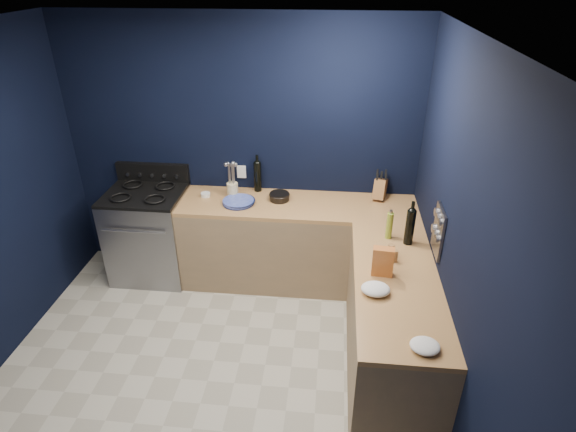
# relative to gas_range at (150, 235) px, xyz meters

# --- Properties ---
(floor) EXTENTS (3.50, 3.50, 0.02)m
(floor) POSITION_rel_gas_range_xyz_m (0.93, -1.42, -0.47)
(floor) COLOR #ADA998
(floor) RESTS_ON ground
(ceiling) EXTENTS (3.50, 3.50, 0.02)m
(ceiling) POSITION_rel_gas_range_xyz_m (0.93, -1.42, 2.15)
(ceiling) COLOR silver
(ceiling) RESTS_ON ground
(wall_back) EXTENTS (3.50, 0.02, 2.60)m
(wall_back) POSITION_rel_gas_range_xyz_m (0.93, 0.34, 0.84)
(wall_back) COLOR black
(wall_back) RESTS_ON ground
(wall_right) EXTENTS (0.02, 3.50, 2.60)m
(wall_right) POSITION_rel_gas_range_xyz_m (2.69, -1.42, 0.84)
(wall_right) COLOR black
(wall_right) RESTS_ON ground
(cab_back) EXTENTS (2.30, 0.63, 0.86)m
(cab_back) POSITION_rel_gas_range_xyz_m (1.53, 0.02, -0.03)
(cab_back) COLOR #8F714F
(cab_back) RESTS_ON floor
(top_back) EXTENTS (2.30, 0.63, 0.04)m
(top_back) POSITION_rel_gas_range_xyz_m (1.53, 0.02, 0.42)
(top_back) COLOR brown
(top_back) RESTS_ON cab_back
(cab_right) EXTENTS (0.63, 1.67, 0.86)m
(cab_right) POSITION_rel_gas_range_xyz_m (2.37, -1.13, -0.03)
(cab_right) COLOR #8F714F
(cab_right) RESTS_ON floor
(top_right) EXTENTS (0.63, 1.67, 0.04)m
(top_right) POSITION_rel_gas_range_xyz_m (2.37, -1.13, 0.42)
(top_right) COLOR brown
(top_right) RESTS_ON cab_right
(gas_range) EXTENTS (0.76, 0.66, 0.92)m
(gas_range) POSITION_rel_gas_range_xyz_m (0.00, 0.00, 0.00)
(gas_range) COLOR gray
(gas_range) RESTS_ON floor
(oven_door) EXTENTS (0.59, 0.02, 0.42)m
(oven_door) POSITION_rel_gas_range_xyz_m (0.00, -0.32, -0.01)
(oven_door) COLOR black
(oven_door) RESTS_ON gas_range
(cooktop) EXTENTS (0.76, 0.66, 0.03)m
(cooktop) POSITION_rel_gas_range_xyz_m (0.00, 0.00, 0.48)
(cooktop) COLOR black
(cooktop) RESTS_ON gas_range
(backguard) EXTENTS (0.76, 0.06, 0.20)m
(backguard) POSITION_rel_gas_range_xyz_m (0.00, 0.30, 0.58)
(backguard) COLOR black
(backguard) RESTS_ON gas_range
(spice_panel) EXTENTS (0.02, 0.28, 0.38)m
(spice_panel) POSITION_rel_gas_range_xyz_m (2.67, -0.87, 0.72)
(spice_panel) COLOR gray
(spice_panel) RESTS_ON wall_right
(wall_outlet) EXTENTS (0.09, 0.02, 0.13)m
(wall_outlet) POSITION_rel_gas_range_xyz_m (0.93, 0.32, 0.62)
(wall_outlet) COLOR white
(wall_outlet) RESTS_ON wall_back
(plate_stack) EXTENTS (0.39, 0.39, 0.04)m
(plate_stack) POSITION_rel_gas_range_xyz_m (0.96, -0.04, 0.46)
(plate_stack) COLOR #2D3CA2
(plate_stack) RESTS_ON top_back
(ramekin) EXTENTS (0.12, 0.12, 0.04)m
(ramekin) POSITION_rel_gas_range_xyz_m (0.60, 0.09, 0.46)
(ramekin) COLOR white
(ramekin) RESTS_ON top_back
(utensil_crock) EXTENTS (0.13, 0.13, 0.14)m
(utensil_crock) POSITION_rel_gas_range_xyz_m (0.87, 0.12, 0.51)
(utensil_crock) COLOR #F0EFBD
(utensil_crock) RESTS_ON top_back
(wine_bottle_back) EXTENTS (0.10, 0.10, 0.31)m
(wine_bottle_back) POSITION_rel_gas_range_xyz_m (1.10, 0.27, 0.59)
(wine_bottle_back) COLOR black
(wine_bottle_back) RESTS_ON top_back
(lemon_basket) EXTENTS (0.24, 0.24, 0.07)m
(lemon_basket) POSITION_rel_gas_range_xyz_m (1.34, 0.08, 0.48)
(lemon_basket) COLOR black
(lemon_basket) RESTS_ON top_back
(knife_block) EXTENTS (0.16, 0.25, 0.24)m
(knife_block) POSITION_rel_gas_range_xyz_m (2.32, 0.22, 0.54)
(knife_block) COLOR brown
(knife_block) RESTS_ON top_back
(wine_bottle_right) EXTENTS (0.08, 0.08, 0.31)m
(wine_bottle_right) POSITION_rel_gas_range_xyz_m (2.50, -0.61, 0.59)
(wine_bottle_right) COLOR black
(wine_bottle_right) RESTS_ON top_right
(oil_bottle) EXTENTS (0.06, 0.06, 0.24)m
(oil_bottle) POSITION_rel_gas_range_xyz_m (2.35, -0.54, 0.56)
(oil_bottle) COLOR olive
(oil_bottle) RESTS_ON top_right
(spice_jar_near) EXTENTS (0.06, 0.06, 0.10)m
(spice_jar_near) POSITION_rel_gas_range_xyz_m (2.36, -0.89, 0.49)
(spice_jar_near) COLOR olive
(spice_jar_near) RESTS_ON top_right
(spice_jar_far) EXTENTS (0.06, 0.06, 0.10)m
(spice_jar_far) POSITION_rel_gas_range_xyz_m (2.34, -0.81, 0.49)
(spice_jar_far) COLOR olive
(spice_jar_far) RESTS_ON top_right
(crouton_bag) EXTENTS (0.16, 0.09, 0.23)m
(crouton_bag) POSITION_rel_gas_range_xyz_m (2.25, -1.07, 0.55)
(crouton_bag) COLOR #BA4A21
(crouton_bag) RESTS_ON top_right
(towel_front) EXTENTS (0.24, 0.22, 0.07)m
(towel_front) POSITION_rel_gas_range_xyz_m (2.19, -1.31, 0.48)
(towel_front) COLOR white
(towel_front) RESTS_ON top_right
(towel_end) EXTENTS (0.22, 0.20, 0.06)m
(towel_end) POSITION_rel_gas_range_xyz_m (2.46, -1.83, 0.47)
(towel_end) COLOR white
(towel_end) RESTS_ON top_right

